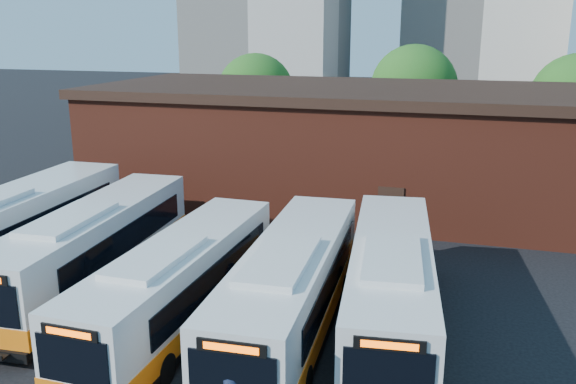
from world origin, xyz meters
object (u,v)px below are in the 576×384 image
(bus_west, at_px, (94,251))
(bus_mideast, at_px, (291,294))
(bus_farwest, at_px, (9,238))
(bus_east, at_px, (390,292))
(bus_midwest, at_px, (180,289))

(bus_west, height_order, bus_mideast, bus_west)
(bus_farwest, height_order, bus_east, bus_farwest)
(bus_farwest, bearing_deg, bus_east, -3.85)
(bus_farwest, bearing_deg, bus_midwest, -15.83)
(bus_mideast, distance_m, bus_east, 3.13)
(bus_farwest, bearing_deg, bus_west, -1.96)
(bus_farwest, relative_size, bus_west, 1.08)
(bus_farwest, distance_m, bus_midwest, 8.55)
(bus_west, height_order, bus_midwest, bus_west)
(bus_west, bearing_deg, bus_midwest, -27.72)
(bus_midwest, relative_size, bus_mideast, 0.95)
(bus_farwest, distance_m, bus_mideast, 11.99)
(bus_mideast, bearing_deg, bus_west, 166.15)
(bus_farwest, xyz_separation_m, bus_west, (3.78, 0.00, -0.12))
(bus_east, bearing_deg, bus_midwest, -173.20)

